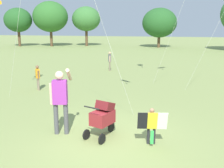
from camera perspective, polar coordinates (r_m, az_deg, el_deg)
ground_plane at (r=7.32m, az=-1.28°, el=-11.94°), size 120.00×120.00×0.00m
treeline_distant at (r=34.62m, az=4.44°, el=13.88°), size 33.11×7.84×6.49m
child_with_butterfly_kite at (r=6.95m, az=8.45°, el=-8.14°), size 0.76×0.40×0.97m
person_adult_flyer at (r=7.54m, az=-10.95°, el=-2.65°), size 0.59×0.63×1.88m
stroller at (r=7.35m, az=-1.95°, el=-6.74°), size 0.78×1.11×1.03m
person_red_shirt at (r=12.97m, az=-15.50°, el=1.73°), size 0.28×0.31×1.17m
person_couple_left at (r=17.75m, az=-0.49°, el=5.21°), size 0.23×0.39×1.26m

